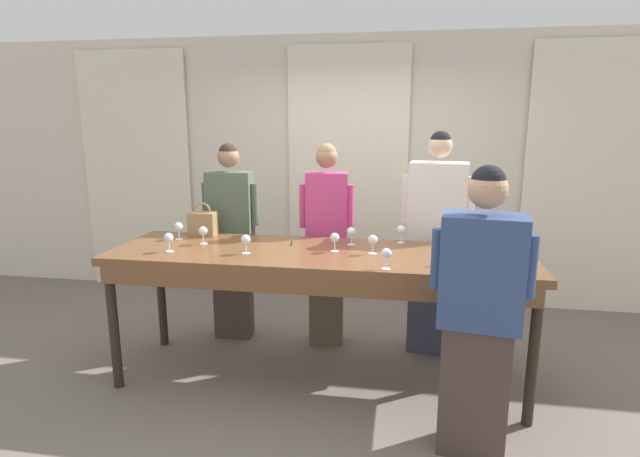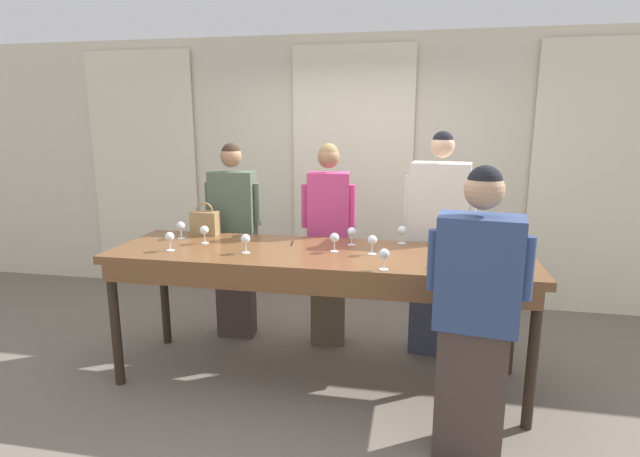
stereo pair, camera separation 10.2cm
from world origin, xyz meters
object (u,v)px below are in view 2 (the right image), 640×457
Objects in this scene: tasting_bar at (317,263)px; wine_glass_center_left at (246,240)px; host_pouring at (475,316)px; wine_glass_front_left at (334,238)px; guest_cream_sweater at (437,246)px; wine_glass_front_right at (402,231)px; wine_glass_center_right at (352,232)px; handbag at (205,222)px; guest_olive_jacket at (234,239)px; wine_glass_center_mid at (384,255)px; guest_pink_top at (328,243)px; wine_glass_back_left at (170,237)px; wine_glass_back_mid at (372,241)px; wine_bottle at (480,244)px; wine_glass_back_right at (204,231)px; wine_glass_front_mid at (181,226)px.

tasting_bar is 0.54m from wine_glass_center_left.
host_pouring is (1.53, -0.54, -0.24)m from wine_glass_center_left.
wine_glass_front_left is 0.07× the size of guest_cream_sweater.
wine_glass_front_right is (0.47, 0.34, 0.00)m from wine_glass_front_left.
wine_glass_center_left is 1.64m from host_pouring.
host_pouring is at bearing -37.36° from wine_glass_front_left.
wine_glass_center_right is at bearing 131.83° from host_pouring.
guest_olive_jacket is at bearing 63.31° from handbag.
guest_pink_top is at bearing 118.12° from wine_glass_center_mid.
wine_glass_back_left is 0.07× the size of guest_cream_sweater.
wine_glass_center_left is 0.08× the size of host_pouring.
wine_glass_front_right is 1.73m from wine_glass_back_left.
wine_glass_front_left is (1.14, -0.35, -0.00)m from handbag.
wine_glass_center_left is at bearing -43.71° from handbag.
wine_glass_front_right and wine_glass_back_mid have the same top height.
wine_glass_center_mid is 0.08× the size of guest_pink_top.
wine_glass_front_right is 0.72m from wine_glass_center_mid.
guest_olive_jacket is at bearing 78.21° from wine_glass_back_left.
wine_glass_back_right is at bearing 176.59° from wine_bottle.
wine_bottle is at bearing -5.92° from wine_glass_front_mid.
wine_glass_front_right is at bearing 61.40° from wine_glass_back_mid.
guest_olive_jacket is at bearing 168.94° from wine_glass_front_right.
tasting_bar is 1.14m from wine_bottle.
guest_cream_sweater reaches higher than wine_glass_back_mid.
wine_glass_front_right and wine_glass_center_mid have the same top height.
handbag is 1.92m from guest_cream_sweater.
wine_glass_front_mid is at bearing 161.63° from wine_glass_center_mid.
host_pouring is at bearing -13.41° from wine_glass_back_left.
guest_cream_sweater is (0.75, 0.63, -0.17)m from wine_glass_front_left.
wine_glass_center_left is (-0.61, -0.16, 0.00)m from wine_glass_front_left.
wine_bottle is 0.69m from host_pouring.
guest_pink_top is at bearing 33.52° from wine_glass_back_right.
wine_glass_center_mid and wine_glass_back_right have the same top height.
wine_glass_front_left is 0.58m from wine_glass_front_right.
wine_glass_center_mid is 1.09m from guest_cream_sweater.
guest_cream_sweater is at bearing 29.93° from wine_glass_center_left.
wine_glass_back_mid is 1.45m from guest_olive_jacket.
wine_bottle is at bearing 3.55° from wine_glass_back_left.
wine_glass_center_right is at bearing 18.15° from wine_glass_back_left.
wine_glass_center_mid is (0.50, -0.34, 0.18)m from tasting_bar.
wine_glass_center_mid is at bearing -34.22° from tasting_bar.
wine_glass_back_mid is at bearing -4.47° from wine_glass_front_left.
guest_pink_top reaches higher than handbag.
host_pouring reaches higher than tasting_bar.
guest_pink_top is at bearing 59.79° from wine_glass_center_left.
wine_glass_back_left is at bearing -170.29° from wine_glass_front_left.
wine_glass_center_left is (-1.61, -0.09, -0.02)m from wine_bottle.
wine_glass_center_left is at bearing -165.47° from wine_glass_front_left.
host_pouring is at bearing -51.01° from guest_pink_top.
wine_glass_back_mid is (-0.11, 0.36, 0.00)m from wine_glass_center_mid.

